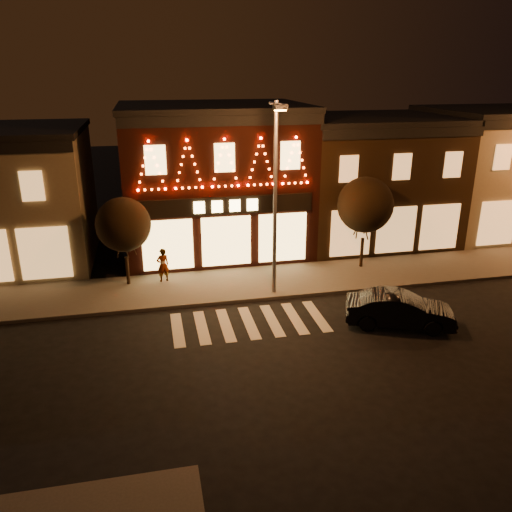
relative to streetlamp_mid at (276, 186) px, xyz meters
name	(u,v)px	position (x,y,z in m)	size (l,w,h in m)	color
ground	(272,374)	(-1.68, -6.35, -5.27)	(120.00, 120.00, 0.00)	black
sidewalk_far	(272,281)	(0.32, 1.65, -5.19)	(44.00, 4.00, 0.15)	#47423D
building_pulp	(215,179)	(-1.68, 7.63, -1.10)	(10.20, 8.34, 8.30)	black
building_right_a	(369,179)	(7.82, 7.65, -1.50)	(9.20, 8.28, 7.50)	#372413
building_right_b	(499,170)	(16.82, 7.65, -1.35)	(9.20, 8.28, 7.80)	#7F715A
streetlamp_mid	(276,186)	(0.00, 0.00, 0.00)	(0.66, 2.00, 8.72)	#59595E
tree_left	(123,225)	(-6.72, 2.66, -2.09)	(2.58, 2.58, 4.32)	black
tree_right	(365,205)	(5.40, 2.53, -1.75)	(2.87, 2.87, 4.80)	black
dark_sedan	(400,310)	(4.36, -3.91, -4.54)	(1.53, 4.39, 1.45)	black
pedestrian	(163,265)	(-5.01, 2.65, -4.26)	(0.62, 0.41, 1.70)	gray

